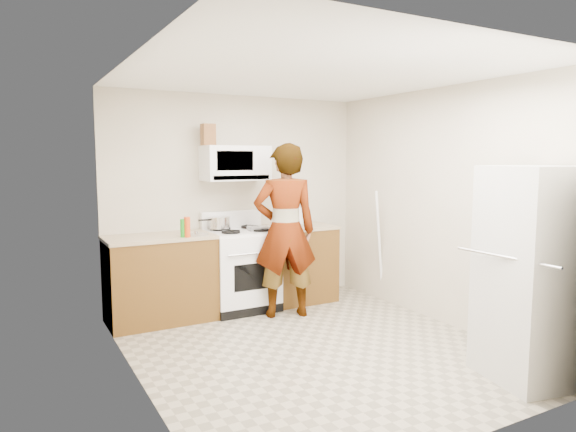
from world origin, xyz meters
TOP-DOWN VIEW (x-y plane):
  - floor at (0.00, 0.00)m, footprint 3.60×3.60m
  - back_wall at (0.00, 1.79)m, footprint 3.20×0.02m
  - right_wall at (1.59, 0.00)m, footprint 0.02×3.60m
  - cabinet_left at (-1.04, 1.49)m, footprint 1.12×0.62m
  - counter_left at (-1.04, 1.49)m, footprint 1.14×0.64m
  - cabinet_right at (0.68, 1.49)m, footprint 0.80×0.62m
  - counter_right at (0.68, 1.49)m, footprint 0.82×0.64m
  - gas_range at (-0.10, 1.48)m, footprint 0.76×0.65m
  - microwave at (-0.10, 1.61)m, footprint 0.76×0.38m
  - person at (0.23, 1.01)m, footprint 0.80×0.64m
  - fridge at (1.18, -1.39)m, footprint 0.83×0.83m
  - kettle at (0.75, 1.66)m, footprint 0.20×0.20m
  - jug at (-0.43, 1.61)m, footprint 0.14×0.14m
  - saucepan at (-0.31, 1.61)m, footprint 0.28×0.28m
  - tray at (0.08, 1.37)m, footprint 0.27×0.19m
  - bottle_spray at (-0.81, 1.24)m, footprint 0.08×0.08m
  - bottle_hot_sauce at (-0.77, 1.43)m, footprint 0.05×0.05m
  - bottle_green_cap at (-0.84, 1.27)m, footprint 0.08×0.08m
  - pot_lid at (-0.68, 1.34)m, footprint 0.32×0.32m
  - broom at (1.54, 0.98)m, footprint 0.28×0.17m

SIDE VIEW (x-z plane):
  - floor at x=0.00m, z-range 0.00..0.00m
  - cabinet_left at x=-1.04m, z-range 0.00..0.90m
  - cabinet_right at x=0.68m, z-range 0.00..0.90m
  - gas_range at x=-0.10m, z-range -0.08..1.05m
  - broom at x=1.54m, z-range 0.01..1.37m
  - fridge at x=1.18m, z-range 0.00..1.70m
  - counter_left at x=-1.04m, z-range 0.90..0.93m
  - counter_right at x=0.68m, z-range 0.90..0.93m
  - pot_lid at x=-0.68m, z-range 0.94..0.95m
  - tray at x=0.08m, z-range 0.93..0.98m
  - person at x=0.23m, z-range 0.00..1.92m
  - bottle_hot_sauce at x=-0.77m, z-range 0.94..1.08m
  - saucepan at x=-0.31m, z-range 0.95..1.08m
  - kettle at x=0.75m, z-range 0.94..1.13m
  - bottle_green_cap at x=-0.84m, z-range 0.94..1.13m
  - bottle_spray at x=-0.81m, z-range 0.94..1.15m
  - back_wall at x=0.00m, z-range 0.00..2.50m
  - right_wall at x=1.59m, z-range 0.00..2.50m
  - microwave at x=-0.10m, z-range 1.50..1.90m
  - jug at x=-0.43m, z-range 1.90..2.14m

